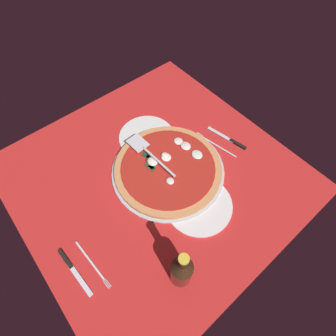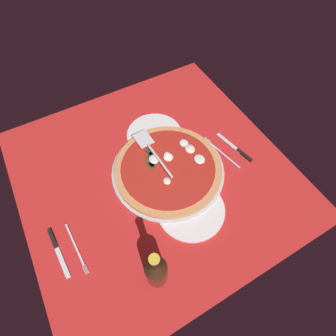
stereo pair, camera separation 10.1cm
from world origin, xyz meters
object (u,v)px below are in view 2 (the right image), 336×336
place_setting_near (66,248)px  pizza (168,168)px  dinner_plate_left (154,134)px  beer_bottle (156,271)px  dinner_plate_right (191,209)px  place_setting_far (229,151)px  pizza_server (152,150)px

place_setting_near → pizza: bearing=99.9°
dinner_plate_left → beer_bottle: beer_bottle is taller
dinner_plate_right → pizza: size_ratio=0.59×
dinner_plate_right → place_setting_near: place_setting_near is taller
place_setting_far → beer_bottle: beer_bottle is taller
place_setting_near → beer_bottle: beer_bottle is taller
dinner_plate_left → dinner_plate_right: same height
pizza_server → place_setting_near: size_ratio=1.29×
pizza → pizza_server: size_ratio=1.61×
place_setting_near → dinner_plate_right: bearing=76.3°
dinner_plate_left → pizza_server: size_ratio=0.91×
place_setting_near → place_setting_far: bearing=91.7°
dinner_plate_right → pizza_server: 27.01cm
place_setting_near → beer_bottle: 32.05cm
pizza → pizza_server: 9.22cm
beer_bottle → pizza_server: bearing=154.2°
dinner_plate_right → beer_bottle: beer_bottle is taller
place_setting_near → pizza_server: bearing=111.2°
pizza → beer_bottle: bearing=-34.4°
place_setting_near → place_setting_far: same height
dinner_plate_left → place_setting_near: (28.36, -47.34, -0.14)cm
beer_bottle → place_setting_near: bearing=-135.3°
pizza → place_setting_far: pizza is taller
dinner_plate_right → pizza_server: (-26.67, -1.22, 4.12)cm
dinner_plate_left → beer_bottle: 57.06cm
pizza → place_setting_near: (9.97, -43.72, -1.78)cm
dinner_plate_left → place_setting_near: place_setting_near is taller
place_setting_far → beer_bottle: size_ratio=0.93×
pizza_server → place_setting_near: bearing=111.1°
pizza → beer_bottle: beer_bottle is taller
place_setting_near → place_setting_far: size_ratio=0.97×
dinner_plate_left → place_setting_far: size_ratio=1.13×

